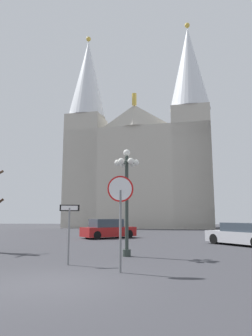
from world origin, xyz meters
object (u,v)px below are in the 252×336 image
(stop_sign, at_px, (120,203))
(parked_car_near_red, at_px, (108,229))
(cathedral, at_px, (138,157))
(one_way_arrow_sign, at_px, (69,226))
(street_lamp, at_px, (127,186))
(parked_car_far_silver, at_px, (243,235))

(stop_sign, xyz_separation_m, parked_car_near_red, (-2.71, 14.84, -1.49))
(cathedral, distance_m, one_way_arrow_sign, 36.69)
(cathedral, relative_size, one_way_arrow_sign, 14.59)
(cathedral, relative_size, street_lamp, 6.59)
(one_way_arrow_sign, distance_m, parked_car_near_red, 13.55)
(street_lamp, xyz_separation_m, parked_car_near_red, (-2.56, 10.95, -2.43))
(stop_sign, bearing_deg, one_way_arrow_sign, 147.59)
(one_way_arrow_sign, relative_size, street_lamp, 0.45)
(stop_sign, bearing_deg, street_lamp, 92.21)
(one_way_arrow_sign, height_order, parked_car_far_silver, one_way_arrow_sign)
(street_lamp, bearing_deg, cathedral, 92.03)
(one_way_arrow_sign, bearing_deg, parked_car_far_silver, 43.80)
(one_way_arrow_sign, bearing_deg, parked_car_near_red, 92.69)
(cathedral, xyz_separation_m, parked_car_far_silver, (7.77, -27.26, -10.25))
(parked_car_far_silver, bearing_deg, cathedral, 105.91)
(stop_sign, bearing_deg, cathedral, 92.05)
(stop_sign, distance_m, one_way_arrow_sign, 2.58)
(one_way_arrow_sign, distance_m, street_lamp, 3.64)
(stop_sign, distance_m, parked_car_near_red, 15.16)
(cathedral, height_order, parked_car_far_silver, cathedral)
(parked_car_near_red, relative_size, parked_car_far_silver, 0.97)
(one_way_arrow_sign, bearing_deg, street_lamp, 53.19)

